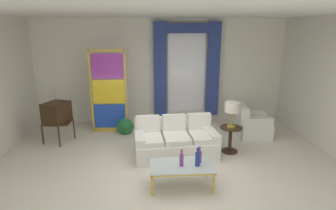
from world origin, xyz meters
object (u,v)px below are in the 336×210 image
object	(u,v)px
round_side_table	(230,137)
table_lamp_brass	(232,108)
vintage_tv	(57,113)
stained_glass_divider	(109,93)
bottle_blue_decanter	(182,159)
bottle_crystal_tall	(199,156)
peacock_figurine	(125,127)
bottle_amber_squat	(198,158)
coffee_table	(181,167)
armchair_white	(251,125)
couch_white_long	(175,141)

from	to	relation	value
round_side_table	table_lamp_brass	xyz separation A→B (m)	(-0.00, 0.00, 0.67)
vintage_tv	stained_glass_divider	size ratio (longest dim) A/B	0.61
bottle_blue_decanter	table_lamp_brass	distance (m)	1.94
bottle_crystal_tall	peacock_figurine	size ratio (longest dim) A/B	0.50
peacock_figurine	table_lamp_brass	world-z (taller)	table_lamp_brass
bottle_amber_squat	table_lamp_brass	size ratio (longest dim) A/B	0.60
coffee_table	vintage_tv	bearing A→B (deg)	141.16
vintage_tv	stained_glass_divider	world-z (taller)	stained_glass_divider
stained_glass_divider	bottle_blue_decanter	bearing A→B (deg)	-61.17
armchair_white	peacock_figurine	world-z (taller)	armchair_white
bottle_amber_squat	peacock_figurine	xyz separation A→B (m)	(-1.46, 2.59, -0.33)
vintage_tv	couch_white_long	bearing A→B (deg)	-18.01
round_side_table	table_lamp_brass	bearing A→B (deg)	180.00
round_side_table	table_lamp_brass	size ratio (longest dim) A/B	1.04
vintage_tv	round_side_table	distance (m)	4.15
bottle_crystal_tall	bottle_amber_squat	xyz separation A→B (m)	(-0.06, -0.13, 0.02)
couch_white_long	bottle_amber_squat	xyz separation A→B (m)	(0.26, -1.38, 0.24)
bottle_blue_decanter	table_lamp_brass	size ratio (longest dim) A/B	0.54
bottle_blue_decanter	bottle_amber_squat	bearing A→B (deg)	-3.41
bottle_crystal_tall	armchair_white	size ratio (longest dim) A/B	0.33
vintage_tv	peacock_figurine	bearing A→B (deg)	10.66
bottle_amber_squat	coffee_table	bearing A→B (deg)	169.43
couch_white_long	table_lamp_brass	size ratio (longest dim) A/B	3.20
couch_white_long	bottle_crystal_tall	distance (m)	1.31
round_side_table	stained_glass_divider	bearing A→B (deg)	151.90
coffee_table	round_side_table	size ratio (longest dim) A/B	1.85
couch_white_long	peacock_figurine	distance (m)	1.71
stained_glass_divider	peacock_figurine	xyz separation A→B (m)	(0.41, -0.34, -0.84)
bottle_amber_squat	round_side_table	world-z (taller)	bottle_amber_squat
bottle_crystal_tall	table_lamp_brass	distance (m)	1.65
bottle_blue_decanter	armchair_white	bearing A→B (deg)	48.37
vintage_tv	round_side_table	size ratio (longest dim) A/B	2.26
vintage_tv	armchair_white	size ratio (longest dim) A/B	1.48
couch_white_long	bottle_crystal_tall	world-z (taller)	couch_white_long
couch_white_long	bottle_amber_squat	world-z (taller)	couch_white_long
peacock_figurine	round_side_table	bearing A→B (deg)	-25.90
coffee_table	bottle_amber_squat	size ratio (longest dim) A/B	3.21
coffee_table	bottle_crystal_tall	distance (m)	0.38
bottle_crystal_tall	bottle_amber_squat	world-z (taller)	bottle_amber_squat
bottle_amber_squat	round_side_table	bearing A→B (deg)	54.86
couch_white_long	coffee_table	xyz separation A→B (m)	(-0.01, -1.33, 0.07)
bottle_amber_squat	stained_glass_divider	xyz separation A→B (m)	(-1.88, 2.93, 0.51)
bottle_amber_squat	peacock_figurine	distance (m)	2.99
couch_white_long	stained_glass_divider	xyz separation A→B (m)	(-1.62, 1.55, 0.75)
bottle_blue_decanter	armchair_white	world-z (taller)	armchair_white
couch_white_long	coffee_table	size ratio (longest dim) A/B	1.65
armchair_white	table_lamp_brass	bearing A→B (deg)	-130.63
coffee_table	bottle_amber_squat	world-z (taller)	bottle_amber_squat
bottle_crystal_tall	round_side_table	bearing A→B (deg)	53.78
couch_white_long	bottle_amber_squat	distance (m)	1.43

